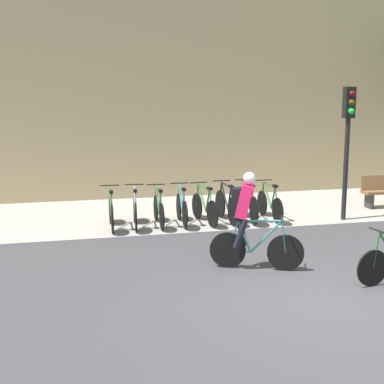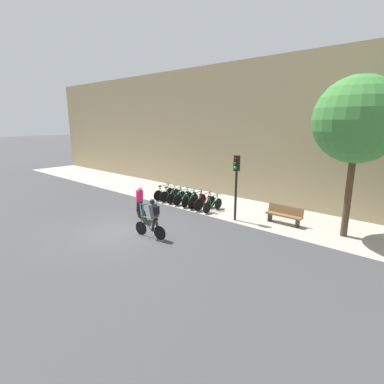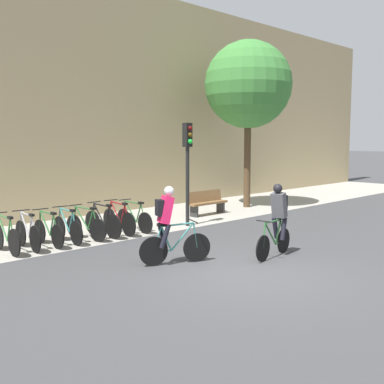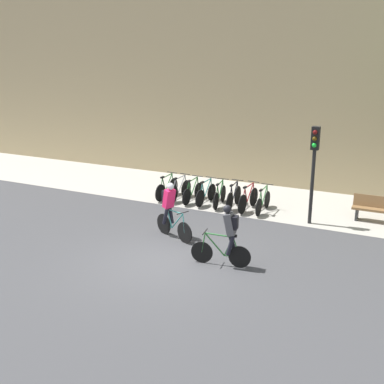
{
  "view_description": "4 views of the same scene",
  "coord_description": "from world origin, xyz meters",
  "px_view_note": "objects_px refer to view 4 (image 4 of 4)",
  "views": [
    {
      "loc": [
        -3.84,
        -7.07,
        3.08
      ],
      "look_at": [
        -1.19,
        3.9,
        1.06
      ],
      "focal_mm": 50.0,
      "sensor_mm": 36.0,
      "label": 1
    },
    {
      "loc": [
        11.06,
        -7.49,
        4.94
      ],
      "look_at": [
        1.09,
        3.72,
        1.39
      ],
      "focal_mm": 28.0,
      "sensor_mm": 36.0,
      "label": 2
    },
    {
      "loc": [
        -7.79,
        -6.09,
        2.81
      ],
      "look_at": [
        1.37,
        3.05,
        1.38
      ],
      "focal_mm": 45.0,
      "sensor_mm": 36.0,
      "label": 3
    },
    {
      "loc": [
        6.11,
        -10.79,
        5.65
      ],
      "look_at": [
        -0.56,
        3.03,
        1.15
      ],
      "focal_mm": 45.0,
      "sensor_mm": 36.0,
      "label": 4
    }
  ],
  "objects_px": {
    "cyclist_grey": "(228,234)",
    "parked_bike_4": "(220,196)",
    "parked_bike_0": "(167,188)",
    "parked_bike_2": "(193,192)",
    "cyclist_pink": "(170,208)",
    "parked_bike_6": "(248,199)",
    "bench": "(380,209)",
    "parked_bike_1": "(179,190)",
    "parked_bike_3": "(206,194)",
    "parked_bike_5": "(234,197)",
    "traffic_light_pole": "(314,157)",
    "parked_bike_7": "(263,202)"
  },
  "relations": [
    {
      "from": "parked_bike_6",
      "to": "parked_bike_7",
      "type": "distance_m",
      "value": 0.57
    },
    {
      "from": "parked_bike_7",
      "to": "parked_bike_2",
      "type": "bearing_deg",
      "value": 179.99
    },
    {
      "from": "parked_bike_4",
      "to": "parked_bike_1",
      "type": "bearing_deg",
      "value": 179.97
    },
    {
      "from": "parked_bike_5",
      "to": "traffic_light_pole",
      "type": "bearing_deg",
      "value": -9.37
    },
    {
      "from": "cyclist_pink",
      "to": "parked_bike_2",
      "type": "distance_m",
      "value": 3.79
    },
    {
      "from": "parked_bike_1",
      "to": "traffic_light_pole",
      "type": "xyz_separation_m",
      "value": [
        5.24,
        -0.49,
        1.91
      ]
    },
    {
      "from": "cyclist_grey",
      "to": "traffic_light_pole",
      "type": "bearing_deg",
      "value": 73.72
    },
    {
      "from": "parked_bike_0",
      "to": "parked_bike_2",
      "type": "xyz_separation_m",
      "value": [
        1.14,
        -0.0,
        -0.01
      ]
    },
    {
      "from": "parked_bike_6",
      "to": "bench",
      "type": "relative_size",
      "value": 0.98
    },
    {
      "from": "cyclist_pink",
      "to": "bench",
      "type": "relative_size",
      "value": 0.99
    },
    {
      "from": "parked_bike_4",
      "to": "parked_bike_3",
      "type": "bearing_deg",
      "value": 179.93
    },
    {
      "from": "cyclist_grey",
      "to": "parked_bike_2",
      "type": "bearing_deg",
      "value": 124.86
    },
    {
      "from": "parked_bike_6",
      "to": "cyclist_grey",
      "type": "bearing_deg",
      "value": -77.2
    },
    {
      "from": "parked_bike_7",
      "to": "bench",
      "type": "xyz_separation_m",
      "value": [
        3.93,
        0.67,
        0.08
      ]
    },
    {
      "from": "cyclist_grey",
      "to": "parked_bike_4",
      "type": "xyz_separation_m",
      "value": [
        -2.24,
        4.86,
        -0.55
      ]
    },
    {
      "from": "cyclist_grey",
      "to": "parked_bike_7",
      "type": "xyz_separation_m",
      "value": [
        -0.53,
        4.86,
        -0.55
      ]
    },
    {
      "from": "parked_bike_5",
      "to": "parked_bike_3",
      "type": "bearing_deg",
      "value": -179.96
    },
    {
      "from": "cyclist_pink",
      "to": "parked_bike_6",
      "type": "distance_m",
      "value": 3.89
    },
    {
      "from": "parked_bike_1",
      "to": "parked_bike_3",
      "type": "xyz_separation_m",
      "value": [
        1.14,
        -0.0,
        -0.01
      ]
    },
    {
      "from": "parked_bike_1",
      "to": "parked_bike_0",
      "type": "bearing_deg",
      "value": -179.96
    },
    {
      "from": "parked_bike_1",
      "to": "parked_bike_3",
      "type": "bearing_deg",
      "value": -0.01
    },
    {
      "from": "parked_bike_4",
      "to": "parked_bike_6",
      "type": "bearing_deg",
      "value": 0.03
    },
    {
      "from": "cyclist_pink",
      "to": "bench",
      "type": "xyz_separation_m",
      "value": [
        5.81,
        4.29,
        -0.47
      ]
    },
    {
      "from": "cyclist_grey",
      "to": "parked_bike_5",
      "type": "height_order",
      "value": "cyclist_grey"
    },
    {
      "from": "cyclist_pink",
      "to": "parked_bike_7",
      "type": "xyz_separation_m",
      "value": [
        1.88,
        3.62,
        -0.55
      ]
    },
    {
      "from": "parked_bike_0",
      "to": "bench",
      "type": "xyz_separation_m",
      "value": [
        7.92,
        0.66,
        0.07
      ]
    },
    {
      "from": "cyclist_pink",
      "to": "parked_bike_0",
      "type": "height_order",
      "value": "cyclist_pink"
    },
    {
      "from": "parked_bike_1",
      "to": "parked_bike_4",
      "type": "xyz_separation_m",
      "value": [
        1.71,
        -0.0,
        -0.01
      ]
    },
    {
      "from": "cyclist_pink",
      "to": "parked_bike_4",
      "type": "xyz_separation_m",
      "value": [
        0.17,
        3.62,
        -0.55
      ]
    },
    {
      "from": "parked_bike_4",
      "to": "parked_bike_6",
      "type": "distance_m",
      "value": 1.14
    },
    {
      "from": "parked_bike_4",
      "to": "parked_bike_6",
      "type": "height_order",
      "value": "parked_bike_6"
    },
    {
      "from": "parked_bike_6",
      "to": "traffic_light_pole",
      "type": "height_order",
      "value": "traffic_light_pole"
    },
    {
      "from": "parked_bike_4",
      "to": "traffic_light_pole",
      "type": "xyz_separation_m",
      "value": [
        3.52,
        -0.49,
        1.92
      ]
    },
    {
      "from": "parked_bike_6",
      "to": "bench",
      "type": "bearing_deg",
      "value": 8.4
    },
    {
      "from": "traffic_light_pole",
      "to": "parked_bike_2",
      "type": "bearing_deg",
      "value": 174.05
    },
    {
      "from": "cyclist_grey",
      "to": "parked_bike_2",
      "type": "distance_m",
      "value": 5.95
    },
    {
      "from": "cyclist_grey",
      "to": "parked_bike_3",
      "type": "relative_size",
      "value": 1.07
    },
    {
      "from": "parked_bike_0",
      "to": "parked_bike_5",
      "type": "relative_size",
      "value": 1.01
    },
    {
      "from": "parked_bike_2",
      "to": "parked_bike_5",
      "type": "relative_size",
      "value": 0.98
    },
    {
      "from": "cyclist_pink",
      "to": "parked_bike_2",
      "type": "height_order",
      "value": "cyclist_pink"
    },
    {
      "from": "parked_bike_0",
      "to": "parked_bike_7",
      "type": "distance_m",
      "value": 4.0
    },
    {
      "from": "parked_bike_0",
      "to": "parked_bike_6",
      "type": "xyz_separation_m",
      "value": [
        3.42,
        -0.0,
        0.01
      ]
    },
    {
      "from": "cyclist_grey",
      "to": "parked_bike_1",
      "type": "distance_m",
      "value": 6.29
    },
    {
      "from": "cyclist_pink",
      "to": "traffic_light_pole",
      "type": "xyz_separation_m",
      "value": [
        3.69,
        3.13,
        1.37
      ]
    },
    {
      "from": "parked_bike_4",
      "to": "parked_bike_7",
      "type": "xyz_separation_m",
      "value": [
        1.71,
        -0.0,
        -0.0
      ]
    },
    {
      "from": "parked_bike_3",
      "to": "parked_bike_4",
      "type": "bearing_deg",
      "value": -0.07
    },
    {
      "from": "parked_bike_4",
      "to": "traffic_light_pole",
      "type": "height_order",
      "value": "traffic_light_pole"
    },
    {
      "from": "parked_bike_2",
      "to": "parked_bike_6",
      "type": "distance_m",
      "value": 2.28
    },
    {
      "from": "cyclist_pink",
      "to": "parked_bike_0",
      "type": "distance_m",
      "value": 4.23
    },
    {
      "from": "parked_bike_0",
      "to": "bench",
      "type": "distance_m",
      "value": 7.95
    }
  ]
}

